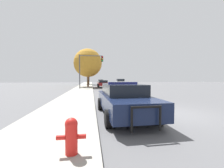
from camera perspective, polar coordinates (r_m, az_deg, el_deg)
name	(u,v)px	position (r m, az deg, el deg)	size (l,w,h in m)	color
ground_plane	(170,114)	(7.98, 21.20, -10.48)	(110.00, 110.00, 0.00)	#565659
sidewalk_left	(62,116)	(7.12, -18.51, -11.46)	(3.00, 110.00, 0.13)	#99968C
police_car	(124,99)	(6.97, 4.48, -5.72)	(2.26, 5.13, 1.55)	#141E3D
fire_hydrant	(71,135)	(3.45, -15.22, -18.16)	(0.61, 0.27, 0.78)	red
traffic_light	(89,65)	(23.70, -8.73, 7.29)	(3.72, 0.35, 5.23)	#424247
car_background_oncoming	(120,82)	(32.79, 3.21, 0.66)	(2.24, 4.44, 1.55)	silver
car_background_midblock	(103,83)	(28.42, -3.50, 0.20)	(2.06, 3.98, 1.32)	maroon
car_background_distant	(101,81)	(46.98, -4.32, 1.01)	(2.12, 4.04, 1.27)	silver
tree_sidewalk_mid	(88,63)	(28.81, -9.19, 7.92)	(5.30, 5.30, 7.12)	brown
tree_sidewalk_far	(89,66)	(40.24, -8.92, 6.68)	(4.14, 4.14, 6.81)	#4C3823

